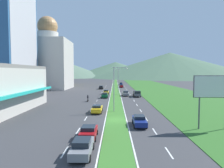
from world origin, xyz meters
TOP-DOWN VIEW (x-y plane):
  - ground_plane at (0.00, 0.00)m, footprint 600.00×600.00m
  - grass_median at (0.00, 60.00)m, footprint 3.20×240.00m
  - grass_verge_right at (20.60, 60.00)m, footprint 24.00×240.00m
  - lane_dash_left_1 at (-5.10, -13.00)m, footprint 0.16×2.80m
  - lane_dash_left_2 at (-5.10, -5.99)m, footprint 0.16×2.80m
  - lane_dash_left_3 at (-5.10, 1.01)m, footprint 0.16×2.80m
  - lane_dash_left_4 at (-5.10, 8.01)m, footprint 0.16×2.80m
  - lane_dash_left_5 at (-5.10, 15.01)m, footprint 0.16×2.80m
  - lane_dash_left_6 at (-5.10, 22.02)m, footprint 0.16×2.80m
  - lane_dash_left_7 at (-5.10, 29.02)m, footprint 0.16×2.80m
  - lane_dash_left_8 at (-5.10, 36.02)m, footprint 0.16×2.80m
  - lane_dash_left_9 at (-5.10, 43.03)m, footprint 0.16×2.80m
  - lane_dash_left_10 at (-5.10, 50.03)m, footprint 0.16×2.80m
  - lane_dash_left_11 at (-5.10, 57.03)m, footprint 0.16×2.80m
  - lane_dash_left_12 at (-5.10, 64.03)m, footprint 0.16×2.80m
  - lane_dash_left_13 at (-5.10, 71.04)m, footprint 0.16×2.80m
  - lane_dash_left_14 at (-5.10, 78.04)m, footprint 0.16×2.80m
  - lane_dash_left_15 at (-5.10, 85.04)m, footprint 0.16×2.80m
  - lane_dash_right_1 at (5.10, -13.00)m, footprint 0.16×2.80m
  - lane_dash_right_2 at (5.10, -5.99)m, footprint 0.16×2.80m
  - lane_dash_right_3 at (5.10, 1.01)m, footprint 0.16×2.80m
  - lane_dash_right_4 at (5.10, 8.01)m, footprint 0.16×2.80m
  - lane_dash_right_5 at (5.10, 15.01)m, footprint 0.16×2.80m
  - lane_dash_right_6 at (5.10, 22.02)m, footprint 0.16×2.80m
  - lane_dash_right_7 at (5.10, 29.02)m, footprint 0.16×2.80m
  - lane_dash_right_8 at (5.10, 36.02)m, footprint 0.16×2.80m
  - lane_dash_right_9 at (5.10, 43.03)m, footprint 0.16×2.80m
  - lane_dash_right_10 at (5.10, 50.03)m, footprint 0.16×2.80m
  - lane_dash_right_11 at (5.10, 57.03)m, footprint 0.16×2.80m
  - lane_dash_right_12 at (5.10, 64.03)m, footprint 0.16×2.80m
  - lane_dash_right_13 at (5.10, 71.04)m, footprint 0.16×2.80m
  - lane_dash_right_14 at (5.10, 78.04)m, footprint 0.16×2.80m
  - lane_dash_right_15 at (5.10, 85.04)m, footprint 0.16×2.80m
  - edge_line_median_left at (-1.75, 60.00)m, footprint 0.16×240.00m
  - edge_line_median_right at (1.75, 60.00)m, footprint 0.16×240.00m
  - domed_building at (-31.71, 61.36)m, footprint 19.94×19.94m
  - midrise_colored at (-37.09, 90.76)m, footprint 12.07×12.07m
  - hill_far_left at (-101.16, 269.60)m, footprint 179.68×179.68m
  - hill_far_center at (0.91, 296.86)m, footprint 152.21×152.21m
  - hill_far_right at (79.59, 256.55)m, footprint 233.77×233.77m
  - street_lamp_near at (-0.06, 7.03)m, footprint 2.82×0.29m
  - street_lamp_mid at (0.70, 36.89)m, footprint 2.57×0.28m
  - street_lamp_far at (-0.44, 66.77)m, footprint 3.39×0.47m
  - billboard_roadside at (13.13, -5.02)m, footprint 5.27×0.28m
  - car_0 at (-3.25, -13.66)m, footprint 1.93×4.61m
  - car_1 at (3.41, -3.28)m, footprint 1.89×4.61m
  - car_2 at (3.38, 33.22)m, footprint 1.96×4.64m
  - car_3 at (3.55, 87.60)m, footprint 1.88×4.05m
  - car_4 at (-3.29, -8.81)m, footprint 1.96×4.08m
  - car_5 at (-3.33, 37.86)m, footprint 1.95×4.54m
  - car_6 at (-3.28, 28.20)m, footprint 1.95×4.33m
  - car_7 at (-3.64, 6.04)m, footprint 2.00×4.69m
  - car_8 at (3.16, 68.51)m, footprint 1.91×4.40m
  - car_9 at (-6.61, 59.35)m, footprint 1.93×4.68m
  - pickup_truck_0 at (6.84, 30.77)m, footprint 2.18×5.40m
  - motorcycle_rider at (-7.40, 20.34)m, footprint 0.36×2.00m

SIDE VIEW (x-z plane):
  - ground_plane at x=0.00m, z-range 0.00..0.00m
  - lane_dash_left_1 at x=-5.10m, z-range 0.00..0.01m
  - lane_dash_left_2 at x=-5.10m, z-range 0.00..0.01m
  - lane_dash_left_3 at x=-5.10m, z-range 0.00..0.01m
  - lane_dash_left_4 at x=-5.10m, z-range 0.00..0.01m
  - lane_dash_left_5 at x=-5.10m, z-range 0.00..0.01m
  - lane_dash_left_6 at x=-5.10m, z-range 0.00..0.01m
  - lane_dash_left_7 at x=-5.10m, z-range 0.00..0.01m
  - lane_dash_left_8 at x=-5.10m, z-range 0.00..0.01m
  - lane_dash_left_9 at x=-5.10m, z-range 0.00..0.01m
  - lane_dash_left_10 at x=-5.10m, z-range 0.00..0.01m
  - lane_dash_left_11 at x=-5.10m, z-range 0.00..0.01m
  - lane_dash_left_12 at x=-5.10m, z-range 0.00..0.01m
  - lane_dash_left_13 at x=-5.10m, z-range 0.00..0.01m
  - lane_dash_left_14 at x=-5.10m, z-range 0.00..0.01m
  - lane_dash_left_15 at x=-5.10m, z-range 0.00..0.01m
  - lane_dash_right_1 at x=5.10m, z-range 0.00..0.01m
  - lane_dash_right_2 at x=5.10m, z-range 0.00..0.01m
  - lane_dash_right_3 at x=5.10m, z-range 0.00..0.01m
  - lane_dash_right_4 at x=5.10m, z-range 0.00..0.01m
  - lane_dash_right_5 at x=5.10m, z-range 0.00..0.01m
  - lane_dash_right_6 at x=5.10m, z-range 0.00..0.01m
  - lane_dash_right_7 at x=5.10m, z-range 0.00..0.01m
  - lane_dash_right_8 at x=5.10m, z-range 0.00..0.01m
  - lane_dash_right_9 at x=5.10m, z-range 0.00..0.01m
  - lane_dash_right_10 at x=5.10m, z-range 0.00..0.01m
  - lane_dash_right_11 at x=5.10m, z-range 0.00..0.01m
  - lane_dash_right_12 at x=5.10m, z-range 0.00..0.01m
  - lane_dash_right_13 at x=5.10m, z-range 0.00..0.01m
  - lane_dash_right_14 at x=5.10m, z-range 0.00..0.01m
  - lane_dash_right_15 at x=5.10m, z-range 0.00..0.01m
  - edge_line_median_left at x=-1.75m, z-range 0.00..0.01m
  - edge_line_median_right at x=1.75m, z-range 0.00..0.01m
  - grass_median at x=0.00m, z-range 0.00..0.06m
  - grass_verge_right at x=20.60m, z-range 0.00..0.06m
  - motorcycle_rider at x=-7.40m, z-range -0.15..1.65m
  - car_8 at x=3.16m, z-range 0.03..1.49m
  - car_1 at x=3.41m, z-range 0.02..1.50m
  - car_7 at x=-3.64m, z-range 0.03..1.50m
  - car_4 at x=-3.29m, z-range 0.03..1.51m
  - car_6 at x=-3.28m, z-range 0.02..1.54m
  - car_3 at x=3.55m, z-range 0.01..1.57m
  - car_5 at x=-3.33m, z-range 0.01..1.58m
  - car_0 at x=-3.25m, z-range 0.01..1.58m
  - car_9 at x=-6.61m, z-range 0.02..1.60m
  - car_2 at x=3.38m, z-range 0.01..1.60m
  - pickup_truck_0 at x=6.84m, z-range -0.02..1.98m
  - street_lamp_near at x=-0.06m, z-range 0.68..9.57m
  - street_lamp_far at x=-0.44m, z-range 0.75..10.02m
  - street_lamp_mid at x=0.70m, z-range 0.66..10.32m
  - billboard_roadside at x=13.13m, z-range 1.85..9.26m
  - hill_far_center at x=0.91m, z-range 0.00..24.68m
  - domed_building at x=-31.71m, z-range -3.71..30.14m
  - midrise_colored at x=-37.09m, z-range 0.00..26.90m
  - hill_far_left at x=-101.16m, z-range 0.00..33.03m
  - hill_far_right at x=79.59m, z-range 0.00..36.17m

